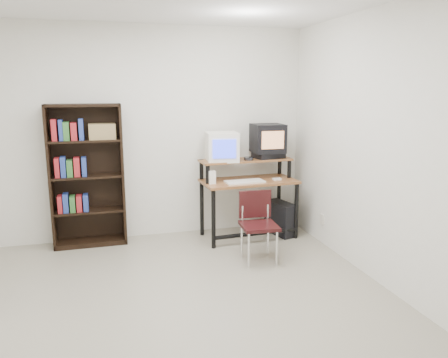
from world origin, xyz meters
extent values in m
cube|color=#A29A86|center=(0.00, 0.00, -0.01)|extent=(4.00, 4.00, 0.01)
cube|color=silver|center=(0.00, 2.00, 1.30)|extent=(4.00, 0.01, 2.60)
cube|color=silver|center=(0.00, -2.00, 1.30)|extent=(4.00, 0.01, 2.60)
cube|color=silver|center=(2.00, 0.00, 1.30)|extent=(0.01, 4.00, 2.60)
cube|color=brown|center=(1.20, 1.60, 0.72)|extent=(1.19, 0.65, 0.03)
cube|color=brown|center=(1.19, 1.72, 0.97)|extent=(1.18, 0.42, 0.02)
cylinder|color=black|center=(0.68, 1.32, 0.36)|extent=(0.05, 0.05, 0.72)
cylinder|color=black|center=(1.75, 1.38, 0.36)|extent=(0.05, 0.05, 0.72)
cylinder|color=black|center=(0.65, 1.82, 0.49)|extent=(0.05, 0.05, 0.98)
cylinder|color=black|center=(1.72, 1.88, 0.49)|extent=(0.05, 0.05, 0.98)
cylinder|color=black|center=(1.22, 1.35, 0.12)|extent=(1.08, 0.12, 0.05)
cube|color=white|center=(0.88, 1.71, 1.15)|extent=(0.41, 0.41, 0.36)
cube|color=blue|center=(0.86, 1.52, 1.15)|extent=(0.28, 0.04, 0.22)
cube|color=black|center=(1.50, 1.72, 1.01)|extent=(0.41, 0.33, 0.08)
cube|color=black|center=(1.49, 1.75, 1.23)|extent=(0.39, 0.38, 0.36)
cube|color=tan|center=(1.49, 1.56, 1.23)|extent=(0.28, 0.02, 0.22)
cylinder|color=#26262B|center=(1.20, 1.63, 0.99)|extent=(0.13, 0.13, 0.05)
cube|color=white|center=(1.11, 1.48, 0.74)|extent=(0.48, 0.24, 0.03)
cube|color=black|center=(1.54, 1.52, 0.72)|extent=(0.23, 0.19, 0.01)
cube|color=white|center=(1.54, 1.51, 0.74)|extent=(0.10, 0.06, 0.03)
cube|color=white|center=(0.71, 1.52, 0.80)|extent=(0.08, 0.08, 0.17)
cube|color=black|center=(1.64, 1.59, 0.21)|extent=(0.31, 0.49, 0.42)
cube|color=black|center=(1.05, 0.79, 0.40)|extent=(0.40, 0.40, 0.04)
cube|color=black|center=(1.06, 0.96, 0.60)|extent=(0.36, 0.05, 0.31)
cylinder|color=silver|center=(0.89, 0.65, 0.19)|extent=(0.02, 0.02, 0.38)
cylinder|color=silver|center=(1.20, 0.63, 0.19)|extent=(0.02, 0.02, 0.38)
cylinder|color=silver|center=(0.91, 0.96, 0.19)|extent=(0.02, 0.02, 0.38)
cylinder|color=silver|center=(1.21, 0.94, 0.19)|extent=(0.02, 0.02, 0.38)
cube|color=black|center=(-1.13, 1.82, 0.84)|extent=(0.03, 0.28, 1.68)
cube|color=black|center=(-0.32, 1.84, 0.84)|extent=(0.03, 0.28, 1.68)
cube|color=black|center=(-0.72, 1.96, 0.84)|extent=(0.84, 0.03, 1.68)
cube|color=black|center=(-0.72, 1.83, 1.66)|extent=(0.84, 0.29, 0.03)
cube|color=black|center=(-0.72, 1.83, 0.03)|extent=(0.84, 0.29, 0.06)
cube|color=black|center=(-0.72, 1.83, 0.42)|extent=(0.78, 0.27, 0.03)
cube|color=black|center=(-0.72, 1.83, 0.84)|extent=(0.78, 0.27, 0.02)
cube|color=black|center=(-0.72, 1.83, 1.26)|extent=(0.78, 0.27, 0.02)
cube|color=olive|center=(-0.52, 1.83, 1.36)|extent=(0.30, 0.21, 0.18)
cube|color=beige|center=(1.99, 1.15, 0.30)|extent=(0.02, 0.08, 0.12)
camera|label=1|loc=(-0.48, -3.43, 1.86)|focal=35.00mm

